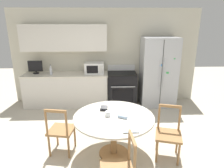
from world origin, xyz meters
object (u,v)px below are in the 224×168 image
Objects in this scene: counter_bottle at (51,71)px; dining_chair_right at (168,134)px; wallet at (104,109)px; refrigerator at (158,72)px; oven_range at (122,88)px; candle_glass at (108,114)px; microwave at (94,68)px; dining_chair_left at (61,131)px; countertop_tv at (35,67)px.

counter_bottle is 3.41m from dining_chair_right.
refrigerator is at bearing 52.89° from wallet.
counter_bottle is at bearing -177.79° from oven_range.
candle_glass is (-1.02, 0.11, 0.34)m from dining_chair_right.
candle_glass is (1.47, -2.15, -0.23)m from counter_bottle.
oven_range reaches higher than dining_chair_right.
oven_range is at bearing 178.64° from refrigerator.
refrigerator reaches higher than counter_bottle.
microwave is 1.92× the size of counter_bottle.
dining_chair_left is 1.00× the size of dining_chair_right.
oven_range is 1.20× the size of dining_chair_right.
refrigerator is at bearing 0.98° from counter_bottle.
dining_chair_left reaches higher than candle_glass.
microwave is 0.57× the size of dining_chair_left.
countertop_tv is 0.42× the size of dining_chair_right.
oven_range is at bearing -5.85° from microwave.
microwave is 2.83m from dining_chair_right.
countertop_tv reaches higher than candle_glass.
counter_bottle is 2.62m from candle_glass.
oven_range is at bearing 76.02° from wallet.
oven_range is 2.88× the size of countertop_tv.
oven_range is at bearing -60.54° from dining_chair_right.
oven_range is 2.48m from dining_chair_left.
candle_glass is at bearing 4.25° from dining_chair_left.
wallet is (1.85, -2.07, -0.33)m from countertop_tv.
refrigerator reaches higher than wallet.
microwave reaches higher than dining_chair_left.
countertop_tv is at bearing 131.79° from wallet.
counter_bottle is 2.89× the size of candle_glass.
microwave is at bearing 7.47° from counter_bottle.
oven_range is 2.42m from countertop_tv.
counter_bottle is 0.30× the size of dining_chair_right.
counter_bottle reaches higher than dining_chair_right.
oven_range is at bearing 79.16° from candle_glass.
dining_chair_left is at bearing -102.51° from microwave.
counter_bottle is at bearing 126.31° from wallet.
refrigerator reaches higher than candle_glass.
dining_chair_left is (1.09, -2.24, -0.65)m from countertop_tv.
dining_chair_left is at bearing 9.44° from dining_chair_right.
refrigerator is 1.73× the size of oven_range.
candle_glass is at bearing -82.00° from microwave.
countertop_tv reaches higher than wallet.
oven_range is at bearing 69.61° from dining_chair_left.
countertop_tv is at bearing 125.74° from dining_chair_left.
microwave is at bearing 176.69° from refrigerator.
microwave is 5.56× the size of candle_glass.
wallet is at bearing -127.11° from refrigerator.
counter_bottle is at bearing 124.23° from candle_glass.
microwave is at bearing 98.00° from candle_glass.
candle_glass is 0.64× the size of wallet.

